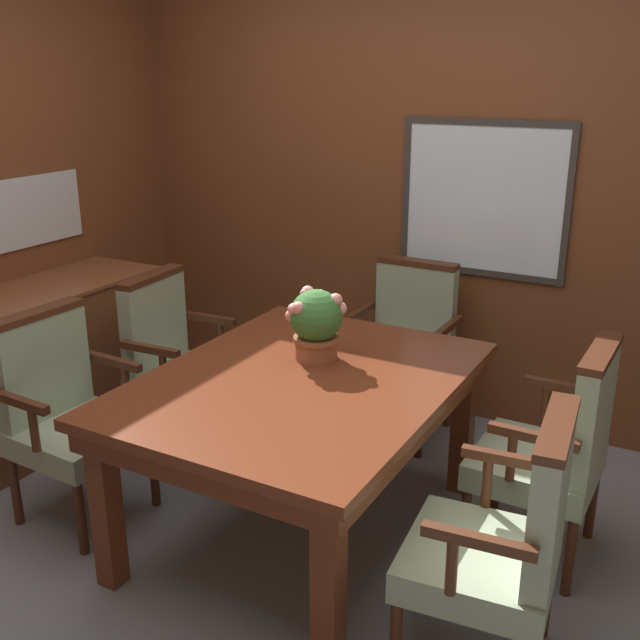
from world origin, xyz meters
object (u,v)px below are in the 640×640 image
(dining_table, at_px, (302,398))
(chair_left_near, at_px, (67,409))
(chair_left_far, at_px, (176,358))
(chair_right_near, at_px, (505,539))
(chair_right_far, at_px, (556,446))
(potted_plant, at_px, (316,322))
(sideboard_cabinet, at_px, (54,360))
(chair_head_far, at_px, (406,342))

(dining_table, height_order, chair_left_near, chair_left_near)
(chair_left_far, height_order, chair_right_near, same)
(chair_left_near, height_order, chair_right_far, same)
(potted_plant, xyz_separation_m, sideboard_cabinet, (-1.62, -0.02, -0.48))
(dining_table, bearing_deg, chair_right_near, -20.74)
(chair_left_far, relative_size, chair_right_far, 1.00)
(dining_table, xyz_separation_m, chair_head_far, (-0.02, 1.14, -0.13))
(chair_head_far, distance_m, chair_right_near, 1.78)
(chair_right_near, bearing_deg, potted_plant, -125.05)
(chair_left_far, bearing_deg, chair_right_far, -94.07)
(chair_head_far, relative_size, chair_left_far, 1.00)
(chair_head_far, distance_m, chair_right_far, 1.26)
(dining_table, distance_m, chair_right_near, 1.03)
(potted_plant, bearing_deg, sideboard_cabinet, -179.29)
(chair_right_near, distance_m, potted_plant, 1.22)
(chair_right_near, xyz_separation_m, chair_right_far, (0.01, 0.71, 0.00))
(chair_right_far, relative_size, sideboard_cabinet, 0.75)
(chair_head_far, bearing_deg, sideboard_cabinet, -149.05)
(chair_right_near, distance_m, sideboard_cabinet, 2.68)
(chair_head_far, height_order, sideboard_cabinet, chair_head_far)
(dining_table, distance_m, chair_left_far, 1.03)
(potted_plant, distance_m, sideboard_cabinet, 1.69)
(dining_table, distance_m, chair_head_far, 1.14)
(chair_left_near, xyz_separation_m, chair_right_near, (1.94, -0.01, 0.00))
(dining_table, bearing_deg, chair_right_far, 19.74)
(sideboard_cabinet, bearing_deg, chair_head_far, 29.84)
(dining_table, height_order, chair_right_far, chair_right_far)
(dining_table, bearing_deg, sideboard_cabinet, 173.66)
(potted_plant, bearing_deg, chair_left_far, 170.97)
(chair_head_far, distance_m, chair_left_far, 1.23)
(dining_table, xyz_separation_m, chair_left_near, (-0.99, -0.35, -0.13))
(dining_table, height_order, chair_right_near, chair_right_near)
(chair_head_far, bearing_deg, chair_left_near, -122.06)
(chair_head_far, distance_m, potted_plant, 1.01)
(chair_left_far, distance_m, chair_right_near, 2.04)
(chair_head_far, height_order, potted_plant, potted_plant)
(chair_right_far, bearing_deg, chair_head_far, -128.17)
(dining_table, height_order, potted_plant, potted_plant)
(chair_right_near, bearing_deg, chair_right_far, 173.81)
(chair_left_far, height_order, chair_right_far, same)
(chair_right_far, xyz_separation_m, potted_plant, (-1.01, -0.14, 0.39))
(chair_left_near, bearing_deg, chair_right_far, -67.77)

